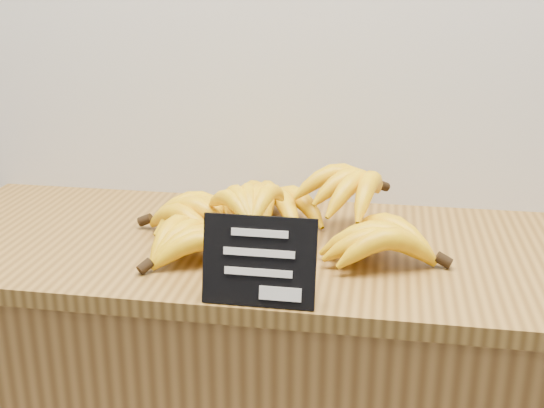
# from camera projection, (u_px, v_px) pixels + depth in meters

# --- Properties ---
(counter_top) EXTENTS (1.36, 0.54, 0.03)m
(counter_top) POSITION_uv_depth(u_px,v_px,m) (277.00, 249.00, 1.26)
(counter_top) COLOR olive
(counter_top) RESTS_ON counter
(chalkboard_sign) EXTENTS (0.17, 0.04, 0.13)m
(chalkboard_sign) POSITION_uv_depth(u_px,v_px,m) (259.00, 262.00, 1.01)
(chalkboard_sign) COLOR black
(chalkboard_sign) RESTS_ON counter_top
(banana_pile) EXTENTS (0.58, 0.41, 0.12)m
(banana_pile) POSITION_uv_depth(u_px,v_px,m) (270.00, 217.00, 1.25)
(banana_pile) COLOR #EDBB09
(banana_pile) RESTS_ON counter_top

